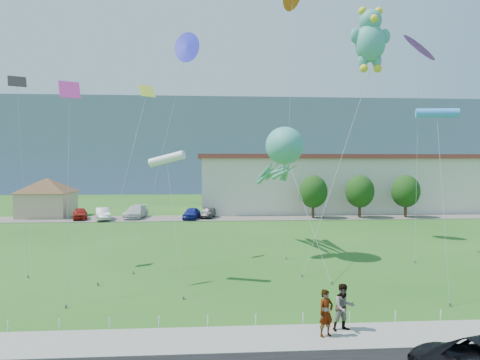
# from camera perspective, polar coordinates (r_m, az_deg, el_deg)

# --- Properties ---
(ground) EXTENTS (160.00, 160.00, 0.00)m
(ground) POSITION_cam_1_polar(r_m,az_deg,el_deg) (20.19, 4.68, -17.44)
(ground) COLOR #205618
(ground) RESTS_ON ground
(sidewalk) EXTENTS (80.00, 2.50, 0.10)m
(sidewalk) POSITION_cam_1_polar(r_m,az_deg,el_deg) (17.63, 6.11, -20.23)
(sidewalk) COLOR gray
(sidewalk) RESTS_ON ground
(parking_strip) EXTENTS (70.00, 6.00, 0.06)m
(parking_strip) POSITION_cam_1_polar(r_m,az_deg,el_deg) (54.31, -0.90, -5.07)
(parking_strip) COLOR #59544C
(parking_strip) RESTS_ON ground
(hill_ridge) EXTENTS (160.00, 50.00, 25.00)m
(hill_ridge) POSITION_cam_1_polar(r_m,az_deg,el_deg) (138.97, -2.79, 4.38)
(hill_ridge) COLOR slate
(hill_ridge) RESTS_ON ground
(pavilion) EXTENTS (9.20, 9.20, 5.00)m
(pavilion) POSITION_cam_1_polar(r_m,az_deg,el_deg) (60.73, -24.33, -1.67)
(pavilion) COLOR tan
(pavilion) RESTS_ON ground
(warehouse) EXTENTS (61.00, 15.00, 8.20)m
(warehouse) POSITION_cam_1_polar(r_m,az_deg,el_deg) (69.19, 20.70, -0.28)
(warehouse) COLOR beige
(warehouse) RESTS_ON ground
(rope_fence) EXTENTS (26.05, 0.05, 0.50)m
(rope_fence) POSITION_cam_1_polar(r_m,az_deg,el_deg) (18.90, 5.31, -18.03)
(rope_fence) COLOR white
(rope_fence) RESTS_ON ground
(tree_near) EXTENTS (3.60, 3.60, 5.47)m
(tree_near) POSITION_cam_1_polar(r_m,az_deg,el_deg) (54.47, 9.72, -1.53)
(tree_near) COLOR #3F2B19
(tree_near) RESTS_ON ground
(tree_mid) EXTENTS (3.60, 3.60, 5.47)m
(tree_mid) POSITION_cam_1_polar(r_m,az_deg,el_deg) (56.19, 15.67, -1.47)
(tree_mid) COLOR #3F2B19
(tree_mid) RESTS_ON ground
(tree_far) EXTENTS (3.60, 3.60, 5.47)m
(tree_far) POSITION_cam_1_polar(r_m,az_deg,el_deg) (58.48, 21.22, -1.40)
(tree_far) COLOR #3F2B19
(tree_far) RESTS_ON ground
(pedestrian_left) EXTENTS (0.78, 0.67, 1.81)m
(pedestrian_left) POSITION_cam_1_polar(r_m,az_deg,el_deg) (17.61, 11.39, -16.98)
(pedestrian_left) COLOR gray
(pedestrian_left) RESTS_ON sidewalk
(pedestrian_right) EXTENTS (1.02, 0.86, 1.87)m
(pedestrian_right) POSITION_cam_1_polar(r_m,az_deg,el_deg) (18.30, 13.68, -16.15)
(pedestrian_right) COLOR gray
(pedestrian_right) RESTS_ON sidewalk
(parked_car_red) EXTENTS (2.74, 4.42, 1.40)m
(parked_car_red) POSITION_cam_1_polar(r_m,az_deg,el_deg) (56.21, -20.55, -4.21)
(parked_car_red) COLOR maroon
(parked_car_red) RESTS_ON parking_strip
(parked_car_silver) EXTENTS (2.79, 4.71, 1.47)m
(parked_car_silver) POSITION_cam_1_polar(r_m,az_deg,el_deg) (54.77, -17.84, -4.31)
(parked_car_silver) COLOR silver
(parked_car_silver) RESTS_ON parking_strip
(parked_car_white) EXTENTS (2.72, 5.59, 1.57)m
(parked_car_white) POSITION_cam_1_polar(r_m,az_deg,el_deg) (55.62, -13.71, -4.12)
(parked_car_white) COLOR silver
(parked_car_white) RESTS_ON parking_strip
(parked_car_blue) EXTENTS (2.37, 4.37, 1.41)m
(parked_car_blue) POSITION_cam_1_polar(r_m,az_deg,el_deg) (53.32, -6.48, -4.42)
(parked_car_blue) COLOR navy
(parked_car_blue) RESTS_ON parking_strip
(parked_car_black) EXTENTS (1.99, 3.90, 1.22)m
(parked_car_black) POSITION_cam_1_polar(r_m,az_deg,el_deg) (54.29, -4.28, -4.40)
(parked_car_black) COLOR black
(parked_car_black) RESTS_ON parking_strip
(octopus_kite) EXTENTS (2.90, 13.88, 9.48)m
(octopus_kite) POSITION_cam_1_polar(r_m,az_deg,el_deg) (32.22, 5.55, 3.14)
(octopus_kite) COLOR teal
(octopus_kite) RESTS_ON ground
(teddy_bear_kite) EXTENTS (8.21, 7.80, 18.64)m
(teddy_bear_kite) POSITION_cam_1_polar(r_m,az_deg,el_deg) (35.42, 16.98, 17.63)
(teddy_bear_kite) COLOR teal
(teddy_bear_kite) RESTS_ON ground
(small_kite_orange) EXTENTS (2.90, 8.95, 22.60)m
(small_kite_orange) POSITION_cam_1_polar(r_m,az_deg,el_deg) (41.30, 6.96, 22.62)
(small_kite_orange) COLOR #E05318
(small_kite_orange) RESTS_ON ground
(small_kite_yellow) EXTENTS (2.43, 7.89, 12.48)m
(small_kite_yellow) POSITION_cam_1_polar(r_m,az_deg,el_deg) (31.03, -12.94, 9.10)
(small_kite_yellow) COLOR #D8F239
(small_kite_yellow) RESTS_ON ground
(small_kite_black) EXTENTS (2.44, 3.74, 12.63)m
(small_kite_black) POSITION_cam_1_polar(r_m,az_deg,el_deg) (31.56, -27.46, 9.21)
(small_kite_black) COLOR black
(small_kite_black) RESTS_ON ground
(small_kite_cyan) EXTENTS (1.37, 4.56, 10.01)m
(small_kite_cyan) POSITION_cam_1_polar(r_m,az_deg,el_deg) (26.02, 24.80, 7.95)
(small_kite_cyan) COLOR #3694F7
(small_kite_cyan) RESTS_ON ground
(small_kite_purple) EXTENTS (3.71, 5.99, 16.83)m
(small_kite_purple) POSITION_cam_1_polar(r_m,az_deg,el_deg) (38.39, 22.81, 15.50)
(small_kite_purple) COLOR purple
(small_kite_purple) RESTS_ON ground
(small_kite_blue) EXTENTS (4.06, 5.21, 15.88)m
(small_kite_blue) POSITION_cam_1_polar(r_m,az_deg,el_deg) (32.06, -7.23, 16.71)
(small_kite_blue) COLOR #2224C4
(small_kite_blue) RESTS_ON ground
(small_kite_white) EXTENTS (1.45, 4.77, 7.52)m
(small_kite_white) POSITION_cam_1_polar(r_m,az_deg,el_deg) (24.95, -9.72, 2.69)
(small_kite_white) COLOR white
(small_kite_white) RESTS_ON ground
(small_kite_pink) EXTENTS (1.69, 4.78, 11.33)m
(small_kite_pink) POSITION_cam_1_polar(r_m,az_deg,el_deg) (25.35, -21.82, 8.63)
(small_kite_pink) COLOR #F536A7
(small_kite_pink) RESTS_ON ground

